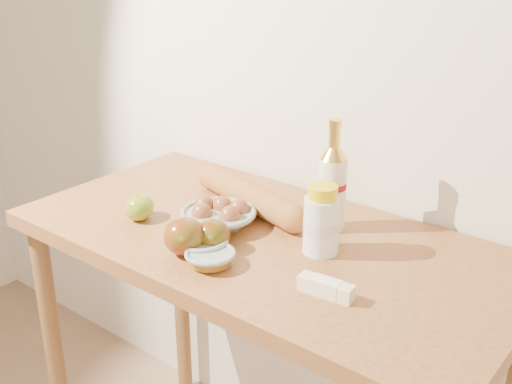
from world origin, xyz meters
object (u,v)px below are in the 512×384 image
Objects in this scene: table at (264,281)px; baguette at (249,196)px; cream_bottle at (321,222)px; egg_bowl at (219,216)px; bourbon_bottle at (332,186)px.

table is 2.84× the size of baguette.
cream_bottle is 0.27m from egg_bowl.
cream_bottle is (0.15, 0.01, 0.20)m from table.
egg_bowl is at bearing -167.93° from table.
bourbon_bottle is (0.10, 0.13, 0.23)m from table.
baguette is (-0.01, 0.13, 0.01)m from egg_bowl.
cream_bottle reaches higher than egg_bowl.
cream_bottle is 0.65× the size of egg_bowl.
egg_bowl is 0.13m from baguette.
table is 0.29m from bourbon_bottle.
egg_bowl is (-0.12, -0.03, 0.15)m from table.
cream_bottle reaches higher than table.
bourbon_bottle is at bearing 52.66° from table.
baguette is at bearing 93.39° from egg_bowl.
bourbon_bottle is at bearing 21.70° from baguette.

